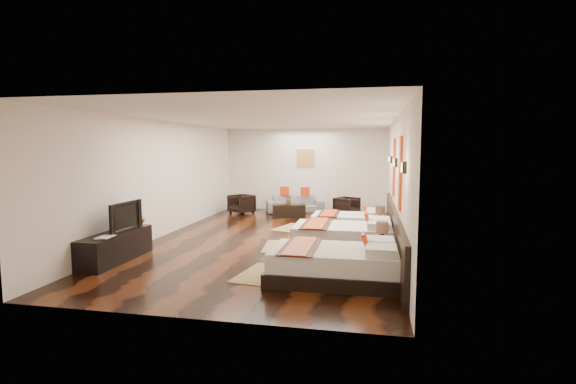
% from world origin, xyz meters
% --- Properties ---
extents(floor, '(5.50, 9.50, 0.01)m').
position_xyz_m(floor, '(0.00, 0.00, 0.00)').
color(floor, black).
rests_on(floor, ground).
extents(ceiling, '(5.50, 9.50, 0.01)m').
position_xyz_m(ceiling, '(0.00, 0.00, 2.80)').
color(ceiling, white).
rests_on(ceiling, floor).
extents(back_wall, '(5.50, 0.01, 2.80)m').
position_xyz_m(back_wall, '(0.00, 4.75, 1.40)').
color(back_wall, silver).
rests_on(back_wall, floor).
extents(left_wall, '(0.01, 9.50, 2.80)m').
position_xyz_m(left_wall, '(-2.75, 0.00, 1.40)').
color(left_wall, silver).
rests_on(left_wall, floor).
extents(right_wall, '(0.01, 9.50, 2.80)m').
position_xyz_m(right_wall, '(2.75, 0.00, 1.40)').
color(right_wall, silver).
rests_on(right_wall, floor).
extents(headboard_panel, '(0.08, 6.60, 0.90)m').
position_xyz_m(headboard_panel, '(2.71, -0.80, 0.45)').
color(headboard_panel, black).
rests_on(headboard_panel, floor).
extents(bed_near, '(2.12, 1.33, 0.81)m').
position_xyz_m(bed_near, '(1.70, -2.85, 0.28)').
color(bed_near, black).
rests_on(bed_near, floor).
extents(bed_mid, '(2.13, 1.34, 0.81)m').
position_xyz_m(bed_mid, '(1.70, -0.76, 0.28)').
color(bed_mid, black).
rests_on(bed_mid, floor).
extents(bed_far, '(1.86, 1.17, 0.71)m').
position_xyz_m(bed_far, '(1.69, 1.16, 0.24)').
color(bed_far, black).
rests_on(bed_far, floor).
extents(nightstand_a, '(0.41, 0.41, 0.82)m').
position_xyz_m(nightstand_a, '(2.44, -1.85, 0.29)').
color(nightstand_a, black).
rests_on(nightstand_a, floor).
extents(nightstand_b, '(0.41, 0.41, 0.82)m').
position_xyz_m(nightstand_b, '(2.44, 0.32, 0.29)').
color(nightstand_b, black).
rests_on(nightstand_b, floor).
extents(jute_mat_near, '(0.93, 1.30, 0.01)m').
position_xyz_m(jute_mat_near, '(0.46, -2.76, 0.01)').
color(jute_mat_near, '#94794B').
rests_on(jute_mat_near, floor).
extents(jute_mat_mid, '(0.88, 1.28, 0.01)m').
position_xyz_m(jute_mat_mid, '(0.34, -0.73, 0.01)').
color(jute_mat_mid, '#94794B').
rests_on(jute_mat_mid, floor).
extents(jute_mat_far, '(1.09, 1.37, 0.01)m').
position_xyz_m(jute_mat_far, '(0.19, 1.45, 0.01)').
color(jute_mat_far, '#94794B').
rests_on(jute_mat_far, floor).
extents(tv_console, '(0.50, 1.80, 0.55)m').
position_xyz_m(tv_console, '(-2.50, -2.47, 0.28)').
color(tv_console, black).
rests_on(tv_console, floor).
extents(tv, '(0.15, 0.99, 0.57)m').
position_xyz_m(tv, '(-2.45, -2.33, 0.84)').
color(tv, black).
rests_on(tv, tv_console).
extents(book, '(0.27, 0.35, 0.03)m').
position_xyz_m(book, '(-2.50, -2.97, 0.57)').
color(book, black).
rests_on(book, tv_console).
extents(figurine, '(0.37, 0.37, 0.32)m').
position_xyz_m(figurine, '(-2.50, -1.72, 0.71)').
color(figurine, brown).
rests_on(figurine, tv_console).
extents(sofa, '(2.02, 1.34, 0.55)m').
position_xyz_m(sofa, '(-0.27, 4.24, 0.27)').
color(sofa, slate).
rests_on(sofa, floor).
extents(armchair_left, '(0.94, 0.94, 0.63)m').
position_xyz_m(armchair_left, '(-1.92, 3.54, 0.31)').
color(armchair_left, black).
rests_on(armchair_left, floor).
extents(armchair_right, '(0.89, 0.88, 0.60)m').
position_xyz_m(armchair_right, '(1.49, 3.72, 0.30)').
color(armchair_right, black).
rests_on(armchair_right, floor).
extents(coffee_table, '(1.10, 0.75, 0.40)m').
position_xyz_m(coffee_table, '(-0.27, 3.19, 0.20)').
color(coffee_table, black).
rests_on(coffee_table, floor).
extents(table_plant, '(0.30, 0.27, 0.29)m').
position_xyz_m(table_plant, '(-0.26, 3.16, 0.54)').
color(table_plant, '#2B5B1E').
rests_on(table_plant, coffee_table).
extents(orange_panel_a, '(0.04, 0.40, 1.30)m').
position_xyz_m(orange_panel_a, '(2.73, -1.90, 1.70)').
color(orange_panel_a, '#D86014').
rests_on(orange_panel_a, right_wall).
extents(orange_panel_b, '(0.04, 0.40, 1.30)m').
position_xyz_m(orange_panel_b, '(2.73, 0.30, 1.70)').
color(orange_panel_b, '#D86014').
rests_on(orange_panel_b, right_wall).
extents(sconce_near, '(0.07, 0.12, 0.18)m').
position_xyz_m(sconce_near, '(2.70, -3.00, 1.85)').
color(sconce_near, black).
rests_on(sconce_near, right_wall).
extents(sconce_mid, '(0.07, 0.12, 0.18)m').
position_xyz_m(sconce_mid, '(2.70, -0.80, 1.85)').
color(sconce_mid, black).
rests_on(sconce_mid, right_wall).
extents(sconce_far, '(0.07, 0.12, 0.18)m').
position_xyz_m(sconce_far, '(2.70, 1.40, 1.85)').
color(sconce_far, black).
rests_on(sconce_far, right_wall).
extents(sconce_lounge, '(0.07, 0.12, 0.18)m').
position_xyz_m(sconce_lounge, '(2.70, 2.30, 1.85)').
color(sconce_lounge, black).
rests_on(sconce_lounge, right_wall).
extents(gold_artwork, '(0.60, 0.04, 0.60)m').
position_xyz_m(gold_artwork, '(0.00, 4.73, 1.80)').
color(gold_artwork, '#AD873F').
rests_on(gold_artwork, back_wall).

